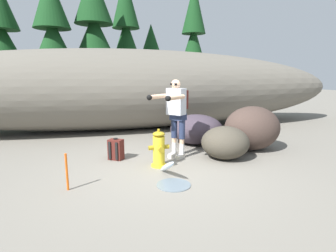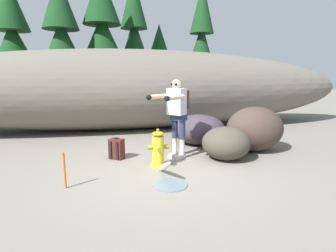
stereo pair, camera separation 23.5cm
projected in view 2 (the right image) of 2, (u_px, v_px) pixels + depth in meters
ground_plane at (164, 170)px, 5.14m from camera, size 56.00×56.00×0.04m
dirt_embankment at (135, 89)px, 8.99m from camera, size 16.06×3.20×2.65m
fire_hydrant at (158, 149)px, 5.23m from camera, size 0.41×0.36×0.76m
hydrant_water_jet at (166, 172)px, 4.62m from camera, size 0.57×1.11×0.50m
utility_worker at (177, 109)px, 5.61m from camera, size 0.99×0.92×1.70m
spare_backpack at (117, 149)px, 5.74m from camera, size 0.36×0.36×0.47m
boulder_large at (199, 129)px, 6.98m from camera, size 1.78×1.73×0.78m
boulder_mid at (255, 129)px, 6.32m from camera, size 1.40×1.18×1.06m
boulder_small at (227, 136)px, 6.93m from camera, size 0.73×0.70×0.43m
boulder_outlier at (226, 143)px, 5.68m from camera, size 1.31×1.28×0.71m
pine_tree_far_left at (13, 40)px, 12.84m from camera, size 2.59×2.59×6.38m
pine_tree_left at (62, 39)px, 11.93m from camera, size 2.47×2.47×6.16m
pine_tree_center at (102, 34)px, 12.99m from camera, size 2.83×2.83×6.81m
pine_tree_right at (134, 38)px, 14.80m from camera, size 2.33×2.33×7.21m
pine_tree_far_right at (159, 60)px, 16.26m from camera, size 1.85×1.85×4.84m
pine_tree_ridge_end at (201, 42)px, 15.46m from camera, size 2.15×2.15×7.06m
survey_stake at (65, 170)px, 4.20m from camera, size 0.04×0.04×0.60m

